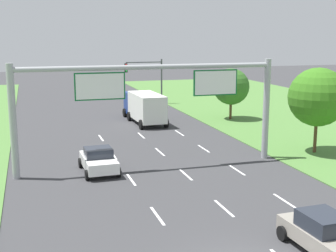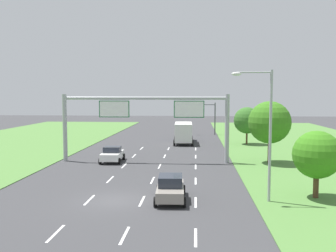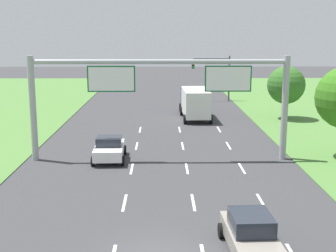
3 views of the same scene
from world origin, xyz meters
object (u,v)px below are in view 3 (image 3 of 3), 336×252
object	(u,v)px
car_lead_silver	(109,149)
traffic_light_mast	(214,70)
sign_gantry	(162,88)
roadside_tree_far	(286,85)
box_truck	(195,102)
car_near_red	(251,234)

from	to	relation	value
car_lead_silver	traffic_light_mast	size ratio (longest dim) A/B	0.72
sign_gantry	roadside_tree_far	world-z (taller)	sign_gantry
car_lead_silver	sign_gantry	xyz separation A→B (m)	(3.54, 0.09, 4.11)
sign_gantry	car_lead_silver	bearing A→B (deg)	-178.47
traffic_light_mast	roadside_tree_far	world-z (taller)	traffic_light_mast
box_truck	traffic_light_mast	xyz separation A→B (m)	(3.17, 11.60, 2.23)
car_lead_silver	roadside_tree_far	distance (m)	21.79
sign_gantry	roadside_tree_far	bearing A→B (deg)	50.29
box_truck	sign_gantry	distance (m)	16.35
box_truck	sign_gantry	bearing A→B (deg)	-103.76
car_near_red	box_truck	distance (m)	29.55
car_lead_silver	sign_gantry	world-z (taller)	sign_gantry
traffic_light_mast	car_near_red	bearing A→B (deg)	-94.25
car_lead_silver	roadside_tree_far	xyz separation A→B (m)	(15.77, 14.82, 2.60)
car_near_red	car_lead_silver	xyz separation A→B (m)	(-6.98, 13.77, -0.03)
car_lead_silver	sign_gantry	bearing A→B (deg)	-0.25
car_near_red	car_lead_silver	bearing A→B (deg)	114.54
roadside_tree_far	sign_gantry	bearing A→B (deg)	-129.71
roadside_tree_far	car_near_red	bearing A→B (deg)	-107.09
box_truck	traffic_light_mast	size ratio (longest dim) A/B	1.46
car_near_red	traffic_light_mast	xyz separation A→B (m)	(3.06, 41.14, 3.05)
box_truck	roadside_tree_far	world-z (taller)	roadside_tree_far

